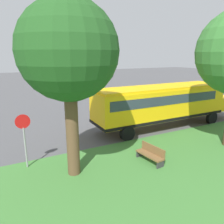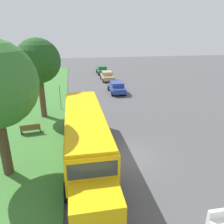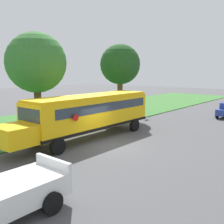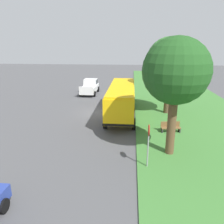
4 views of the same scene
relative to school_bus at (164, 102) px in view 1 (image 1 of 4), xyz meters
name	(u,v)px [view 1 (image 1 of 4)]	position (x,y,z in m)	size (l,w,h in m)	color
ground_plane	(149,117)	(2.57, -0.63, -1.92)	(120.00, 120.00, 0.00)	#4C4C4F
school_bus	(164,102)	(0.00, 0.00, 0.00)	(2.84, 12.42, 3.16)	yellow
pickup_truck	(202,92)	(5.27, -10.22, -0.85)	(2.28, 5.40, 2.10)	silver
oak_tree_roadside_mid	(70,53)	(-3.49, 8.17, 3.54)	(4.12, 4.12, 7.62)	brown
stop_sign	(24,135)	(-2.03, 10.13, -0.19)	(0.08, 0.68, 2.74)	gray
park_bench	(151,154)	(-4.32, 4.42, -1.45)	(1.65, 0.71, 0.92)	brown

